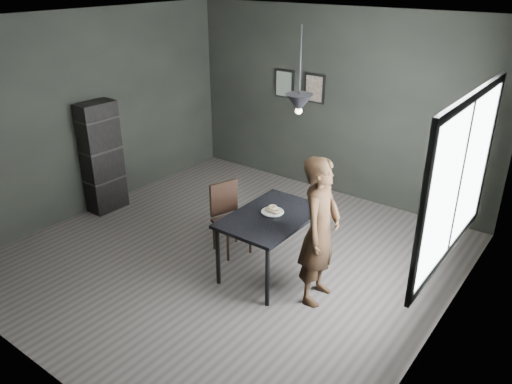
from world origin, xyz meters
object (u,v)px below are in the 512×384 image
Objects in this scene: white_plate at (273,212)px; woman at (320,231)px; cafe_table at (271,221)px; shelf_unit at (102,158)px; pendant_lamp at (299,103)px; wood_chair at (228,213)px.

white_plate is 0.14× the size of woman.
white_plate is at bearing 70.32° from woman.
cafe_table is 0.70m from woman.
cafe_table is 0.74× the size of woman.
shelf_unit is 1.85× the size of pendant_lamp.
white_plate is at bearing 110.15° from cafe_table.
white_plate is at bearing 13.18° from wood_chair.
white_plate is 0.27× the size of pendant_lamp.
woman reaches higher than white_plate.
shelf_unit is at bearing -177.09° from pendant_lamp.
shelf_unit is (-2.18, -0.18, 0.30)m from wood_chair.
woman is (0.70, -0.15, 0.06)m from white_plate.
cafe_table is at bearing 9.01° from wood_chair.
woman reaches higher than cafe_table.
woman reaches higher than shelf_unit.
shelf_unit is (-3.60, 0.04, -0.01)m from woman.
cafe_table is 0.10m from white_plate.
woman is 1.83× the size of wood_chair.
cafe_table is 2.92m from shelf_unit.
wood_chair reaches higher than cafe_table.
cafe_table is 1.39× the size of pendant_lamp.
cafe_table is 5.22× the size of white_plate.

